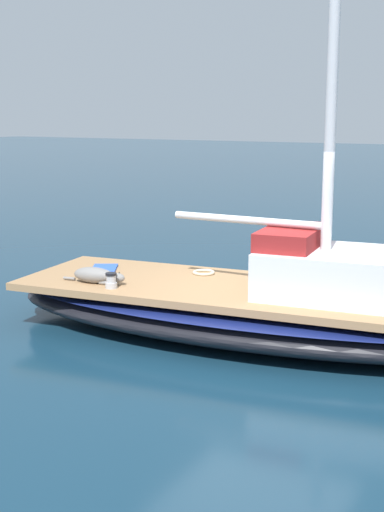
# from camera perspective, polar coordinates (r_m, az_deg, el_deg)

# --- Properties ---
(ground_plane) EXTENTS (120.00, 120.00, 0.00)m
(ground_plane) POSITION_cam_1_polar(r_m,az_deg,el_deg) (9.74, 5.17, -6.41)
(ground_plane) COLOR #143347
(sailboat_main) EXTENTS (3.34, 7.48, 0.66)m
(sailboat_main) POSITION_cam_1_polar(r_m,az_deg,el_deg) (9.65, 5.20, -4.51)
(sailboat_main) COLOR black
(sailboat_main) RESTS_ON ground
(mast_main) EXTENTS (0.14, 2.27, 7.60)m
(mast_main) POSITION_cam_1_polar(r_m,az_deg,el_deg) (9.16, 10.45, 18.20)
(mast_main) COLOR silver
(mast_main) RESTS_ON sailboat_main
(cabin_house) EXTENTS (1.65, 2.37, 0.84)m
(cabin_house) POSITION_cam_1_polar(r_m,az_deg,el_deg) (9.23, 11.93, -1.15)
(cabin_house) COLOR silver
(cabin_house) RESTS_ON sailboat_main
(dog_grey) EXTENTS (0.35, 0.95, 0.22)m
(dog_grey) POSITION_cam_1_polar(r_m,az_deg,el_deg) (9.91, -7.68, -1.56)
(dog_grey) COLOR gray
(dog_grey) RESTS_ON sailboat_main
(deck_winch) EXTENTS (0.16, 0.16, 0.21)m
(deck_winch) POSITION_cam_1_polar(r_m,az_deg,el_deg) (9.60, -6.50, -2.01)
(deck_winch) COLOR #B7B7BC
(deck_winch) RESTS_ON sailboat_main
(coiled_rope) EXTENTS (0.32, 0.32, 0.04)m
(coiled_rope) POSITION_cam_1_polar(r_m,az_deg,el_deg) (10.40, 0.95, -1.32)
(coiled_rope) COLOR beige
(coiled_rope) RESTS_ON sailboat_main
(deck_towel) EXTENTS (0.66, 0.59, 0.03)m
(deck_towel) POSITION_cam_1_polar(r_m,az_deg,el_deg) (10.76, -7.04, -1.00)
(deck_towel) COLOR blue
(deck_towel) RESTS_ON sailboat_main
(mooring_buoy) EXTENTS (0.44, 0.44, 0.44)m
(mooring_buoy) POSITION_cam_1_polar(r_m,az_deg,el_deg) (15.05, 7.07, 0.79)
(mooring_buoy) COLOR yellow
(mooring_buoy) RESTS_ON ground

